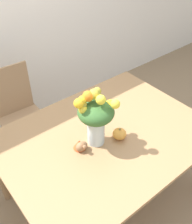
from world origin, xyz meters
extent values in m
plane|color=#8E7556|center=(0.00, 0.00, 0.00)|extent=(12.00, 12.00, 0.00)
cube|color=white|center=(0.00, 1.53, 1.35)|extent=(8.00, 0.06, 2.70)
cube|color=#9E754C|center=(0.00, 0.00, 0.76)|extent=(1.59, 1.19, 0.03)
cylinder|color=#9E754C|center=(0.74, 0.53, 0.37)|extent=(0.06, 0.06, 0.75)
cylinder|color=silver|center=(-0.10, -0.01, 0.89)|extent=(0.13, 0.13, 0.23)
cylinder|color=silver|center=(-0.10, -0.01, 0.84)|extent=(0.11, 0.11, 0.12)
cylinder|color=#38662D|center=(-0.07, -0.01, 0.93)|extent=(0.01, 0.01, 0.28)
cylinder|color=#38662D|center=(-0.09, 0.02, 0.93)|extent=(0.01, 0.00, 0.28)
cylinder|color=#38662D|center=(-0.12, 0.01, 0.93)|extent=(0.01, 0.01, 0.28)
cylinder|color=#38662D|center=(-0.12, -0.02, 0.93)|extent=(0.01, 0.00, 0.28)
cylinder|color=#38662D|center=(-0.09, -0.03, 0.93)|extent=(0.01, 0.00, 0.28)
ellipsoid|color=#38662D|center=(-0.10, -0.01, 1.06)|extent=(0.26, 0.26, 0.15)
sphere|color=yellow|center=(-0.22, 0.03, 1.17)|extent=(0.07, 0.07, 0.07)
sphere|color=yellow|center=(-0.03, -0.11, 1.16)|extent=(0.06, 0.06, 0.06)
sphere|color=yellow|center=(-0.19, 0.02, 1.11)|extent=(0.06, 0.06, 0.06)
sphere|color=#AD9E33|center=(-0.18, 0.04, 1.14)|extent=(0.06, 0.06, 0.06)
sphere|color=#AD9E33|center=(-0.01, 0.09, 1.15)|extent=(0.06, 0.06, 0.06)
sphere|color=yellow|center=(0.00, -0.04, 1.09)|extent=(0.07, 0.07, 0.07)
sphere|color=yellow|center=(-0.18, 0.04, 1.17)|extent=(0.06, 0.06, 0.06)
sphere|color=#AD9E33|center=(-0.09, 0.02, 1.19)|extent=(0.07, 0.07, 0.07)
sphere|color=yellow|center=(-0.10, -0.05, 1.19)|extent=(0.07, 0.07, 0.07)
sphere|color=orange|center=(-0.14, 0.03, 1.19)|extent=(0.08, 0.08, 0.08)
ellipsoid|color=gold|center=(0.06, -0.09, 0.82)|extent=(0.10, 0.10, 0.08)
cylinder|color=brown|center=(0.06, -0.09, 0.86)|extent=(0.01, 0.01, 0.02)
ellipsoid|color=#936642|center=(-0.24, -0.01, 0.81)|extent=(0.09, 0.07, 0.07)
cone|color=#C64C23|center=(-0.24, 0.02, 0.81)|extent=(0.09, 0.09, 0.08)
sphere|color=#936642|center=(-0.24, -0.05, 0.84)|extent=(0.03, 0.03, 0.03)
cube|color=#9E7A56|center=(-0.30, 0.89, 0.46)|extent=(0.44, 0.44, 0.02)
cylinder|color=#9E7A56|center=(-0.47, 0.73, 0.23)|extent=(0.04, 0.04, 0.45)
cylinder|color=#9E7A56|center=(-0.13, 0.72, 0.23)|extent=(0.04, 0.04, 0.45)
cylinder|color=#9E7A56|center=(-0.46, 1.07, 0.23)|extent=(0.04, 0.04, 0.45)
cylinder|color=#9E7A56|center=(-0.12, 1.06, 0.23)|extent=(0.04, 0.04, 0.45)
cube|color=#9E7A56|center=(-0.29, 1.09, 0.73)|extent=(0.40, 0.03, 0.52)
camera|label=1|loc=(-0.97, -1.09, 2.19)|focal=42.00mm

